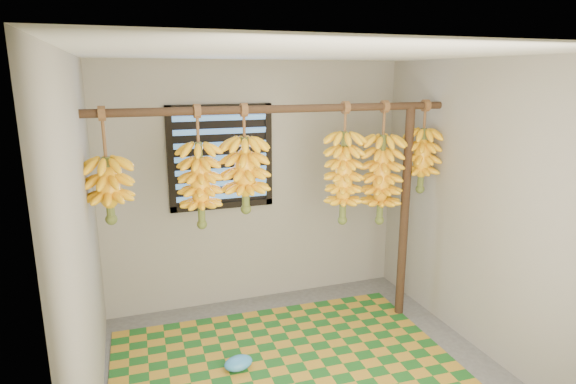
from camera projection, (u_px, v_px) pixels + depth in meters
name	position (u px, v px, depth m)	size (l,w,h in m)	color
floor	(312.00, 380.00, 3.68)	(3.00, 3.00, 0.01)	#4E4E4E
ceiling	(316.00, 53.00, 3.11)	(3.00, 3.00, 0.01)	silver
wall_back	(256.00, 185.00, 4.77)	(3.00, 0.01, 2.40)	gray
wall_left	(84.00, 256.00, 2.91)	(0.01, 3.00, 2.40)	gray
wall_right	(487.00, 211.00, 3.87)	(0.01, 3.00, 2.40)	gray
window	(221.00, 158.00, 4.56)	(1.00, 0.04, 1.00)	black
hanging_pole	(282.00, 109.00, 3.84)	(0.06, 0.06, 3.00)	#402818
support_post	(404.00, 215.00, 4.47)	(0.08, 0.08, 2.00)	#402818
woven_mat	(290.00, 374.00, 3.73)	(2.68, 2.15, 0.01)	#19571B
plastic_bag	(238.00, 363.00, 3.78)	(0.24, 0.17, 0.10)	#378ACE
banana_bunch_a	(109.00, 190.00, 3.54)	(0.34, 0.34, 0.86)	brown
banana_bunch_b	(200.00, 185.00, 3.76)	(0.32, 0.32, 0.97)	brown
banana_bunch_c	(245.00, 175.00, 3.87)	(0.36, 0.36, 0.87)	brown
banana_bunch_d	(344.00, 178.00, 4.17)	(0.32, 0.32, 1.06)	brown
banana_bunch_e	(381.00, 179.00, 4.30)	(0.37, 0.37, 1.10)	brown
banana_bunch_f	(422.00, 160.00, 4.39)	(0.31, 0.31, 0.84)	brown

